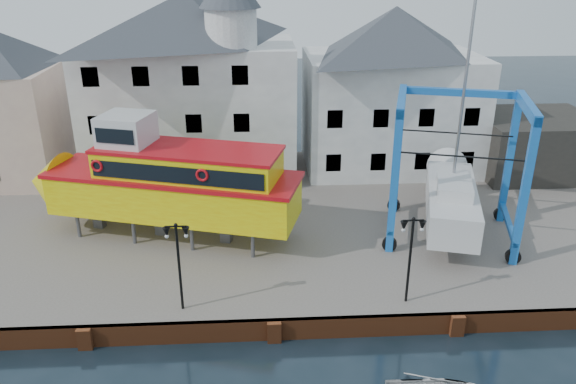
{
  "coord_description": "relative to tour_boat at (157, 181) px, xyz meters",
  "views": [
    {
      "loc": [
        -0.55,
        -19.82,
        15.51
      ],
      "look_at": [
        1.0,
        7.0,
        4.0
      ],
      "focal_mm": 35.0,
      "sensor_mm": 36.0,
      "label": 1
    }
  ],
  "objects": [
    {
      "name": "ground",
      "position": [
        5.96,
        -8.46,
        -4.19
      ],
      "size": [
        140.0,
        140.0,
        0.0
      ],
      "primitive_type": "plane",
      "color": "black",
      "rests_on": "ground"
    },
    {
      "name": "hardstanding",
      "position": [
        5.96,
        2.54,
        -3.69
      ],
      "size": [
        44.0,
        22.0,
        1.0
      ],
      "primitive_type": "cube",
      "color": "#615A52",
      "rests_on": "ground"
    },
    {
      "name": "quay_wall",
      "position": [
        5.96,
        -8.36,
        -3.69
      ],
      "size": [
        44.0,
        0.47,
        1.0
      ],
      "color": "brown",
      "rests_on": "ground"
    },
    {
      "name": "building_white_main",
      "position": [
        1.09,
        9.93,
        3.15
      ],
      "size": [
        14.0,
        8.3,
        14.0
      ],
      "color": "silver",
      "rests_on": "hardstanding"
    },
    {
      "name": "building_white_right",
      "position": [
        14.96,
        10.54,
        2.4
      ],
      "size": [
        12.0,
        8.0,
        11.2
      ],
      "color": "silver",
      "rests_on": "hardstanding"
    },
    {
      "name": "shed_dark",
      "position": [
        24.96,
        8.54,
        -1.19
      ],
      "size": [
        8.0,
        7.0,
        4.0
      ],
      "primitive_type": "cube",
      "color": "#272521",
      "rests_on": "hardstanding"
    },
    {
      "name": "lamp_post_left",
      "position": [
        1.96,
        -7.26,
        -0.02
      ],
      "size": [
        1.12,
        0.32,
        4.2
      ],
      "color": "black",
      "rests_on": "hardstanding"
    },
    {
      "name": "lamp_post_right",
      "position": [
        11.96,
        -7.26,
        -0.02
      ],
      "size": [
        1.12,
        0.32,
        4.2
      ],
      "color": "black",
      "rests_on": "hardstanding"
    },
    {
      "name": "tour_boat",
      "position": [
        0.0,
        0.0,
        0.0
      ],
      "size": [
        15.96,
        7.92,
        6.77
      ],
      "rotation": [
        0.0,
        0.0,
        -0.29
      ],
      "color": "#59595E",
      "rests_on": "hardstanding"
    },
    {
      "name": "travel_lift",
      "position": [
        16.14,
        -0.13,
        -0.72
      ],
      "size": [
        8.11,
        10.13,
        14.84
      ],
      "rotation": [
        0.0,
        0.0,
        -0.27
      ],
      "color": "#1266AD",
      "rests_on": "hardstanding"
    }
  ]
}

